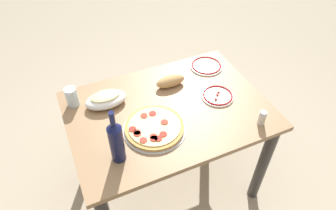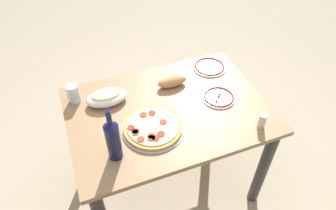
# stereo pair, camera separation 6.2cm
# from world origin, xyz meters

# --- Properties ---
(ground_plane) EXTENTS (8.00, 8.00, 0.00)m
(ground_plane) POSITION_xyz_m (0.00, 0.00, 0.00)
(ground_plane) COLOR tan
(ground_plane) RESTS_ON ground
(dining_table) EXTENTS (1.14, 0.82, 0.75)m
(dining_table) POSITION_xyz_m (0.00, 0.00, 0.61)
(dining_table) COLOR #93704C
(dining_table) RESTS_ON ground
(pepperoni_pizza) EXTENTS (0.35, 0.35, 0.03)m
(pepperoni_pizza) POSITION_xyz_m (0.13, 0.12, 0.77)
(pepperoni_pizza) COLOR #B7B7BC
(pepperoni_pizza) RESTS_ON dining_table
(baked_pasta_dish) EXTENTS (0.24, 0.15, 0.08)m
(baked_pasta_dish) POSITION_xyz_m (0.31, -0.18, 0.79)
(baked_pasta_dish) COLOR white
(baked_pasta_dish) RESTS_ON dining_table
(wine_bottle) EXTENTS (0.07, 0.07, 0.32)m
(wine_bottle) POSITION_xyz_m (0.36, 0.22, 0.88)
(wine_bottle) COLOR #141942
(wine_bottle) RESTS_ON dining_table
(water_glass) EXTENTS (0.07, 0.07, 0.12)m
(water_glass) POSITION_xyz_m (0.49, -0.26, 0.81)
(water_glass) COLOR silver
(water_glass) RESTS_ON dining_table
(side_plate_near) EXTENTS (0.21, 0.21, 0.02)m
(side_plate_near) POSITION_xyz_m (-0.40, -0.27, 0.76)
(side_plate_near) COLOR white
(side_plate_near) RESTS_ON dining_table
(side_plate_far) EXTENTS (0.19, 0.19, 0.02)m
(side_plate_far) POSITION_xyz_m (-0.32, 0.03, 0.76)
(side_plate_far) COLOR white
(side_plate_far) RESTS_ON dining_table
(bread_loaf) EXTENTS (0.19, 0.08, 0.07)m
(bread_loaf) POSITION_xyz_m (-0.10, -0.18, 0.79)
(bread_loaf) COLOR tan
(bread_loaf) RESTS_ON dining_table
(spice_shaker) EXTENTS (0.04, 0.04, 0.09)m
(spice_shaker) POSITION_xyz_m (-0.42, 0.31, 0.80)
(spice_shaker) COLOR silver
(spice_shaker) RESTS_ON dining_table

